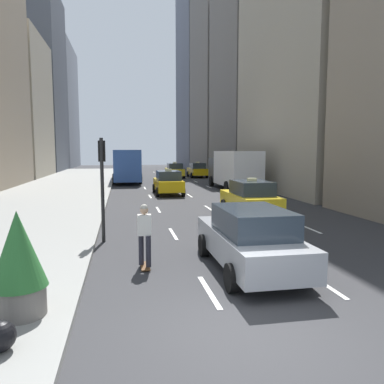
{
  "coord_description": "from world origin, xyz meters",
  "views": [
    {
      "loc": [
        -2.07,
        -5.91,
        3.16
      ],
      "look_at": [
        1.08,
        10.95,
        1.27
      ],
      "focal_mm": 35.0,
      "sensor_mm": 36.0,
      "label": 1
    }
  ],
  "objects": [
    {
      "name": "skateboarder",
      "position": [
        -1.51,
        4.01,
        0.96
      ],
      "size": [
        0.36,
        0.8,
        1.75
      ],
      "color": "brown",
      "rests_on": "ground"
    },
    {
      "name": "taxi_second",
      "position": [
        4.0,
        11.23,
        0.88
      ],
      "size": [
        2.02,
        4.4,
        1.87
      ],
      "color": "yellow",
      "rests_on": "ground"
    },
    {
      "name": "sedan_black_near",
      "position": [
        1.2,
        3.29,
        0.86
      ],
      "size": [
        2.02,
        4.75,
        1.69
      ],
      "color": "#9EA0A5",
      "rests_on": "ground"
    },
    {
      "name": "taxi_lead",
      "position": [
        4.0,
        37.75,
        0.88
      ],
      "size": [
        2.02,
        4.4,
        1.87
      ],
      "color": "yellow",
      "rests_on": "ground"
    },
    {
      "name": "taxi_third",
      "position": [
        6.8,
        38.14,
        0.88
      ],
      "size": [
        2.02,
        4.4,
        1.87
      ],
      "color": "yellow",
      "rests_on": "ground"
    },
    {
      "name": "traffic_light_pole",
      "position": [
        -2.75,
        7.31,
        2.41
      ],
      "size": [
        0.24,
        0.42,
        3.6
      ],
      "color": "black",
      "rests_on": "ground"
    },
    {
      "name": "building_row_left",
      "position": [
        -14.0,
        42.3,
        11.08
      ],
      "size": [
        6.0,
        77.71,
        26.82
      ],
      "color": "#4C515B",
      "rests_on": "ground"
    },
    {
      "name": "ground_plane",
      "position": [
        0.0,
        0.0,
        0.0
      ],
      "size": [
        160.0,
        160.0,
        0.0
      ],
      "primitive_type": "plane",
      "color": "#333335"
    },
    {
      "name": "planter_with_shrub",
      "position": [
        -3.95,
        1.14,
        1.15
      ],
      "size": [
        1.0,
        1.0,
        1.95
      ],
      "color": "slate",
      "rests_on": "sidewalk_left"
    },
    {
      "name": "taxi_fourth",
      "position": [
        1.2,
        21.02,
        0.88
      ],
      "size": [
        2.02,
        4.4,
        1.87
      ],
      "color": "yellow",
      "rests_on": "ground"
    },
    {
      "name": "sidewalk_left",
      "position": [
        -7.0,
        27.0,
        0.07
      ],
      "size": [
        8.0,
        66.0,
        0.15
      ],
      "primitive_type": "cube",
      "color": "gray",
      "rests_on": "ground"
    },
    {
      "name": "city_bus",
      "position": [
        -1.61,
        33.61,
        1.79
      ],
      "size": [
        2.8,
        11.61,
        3.25
      ],
      "color": "#2D519E",
      "rests_on": "ground"
    },
    {
      "name": "trash_bag",
      "position": [
        -3.92,
        -0.13,
        0.38
      ],
      "size": [
        0.47,
        0.47,
        0.47
      ],
      "primitive_type": "sphere",
      "color": "black",
      "rests_on": "sidewalk_left"
    },
    {
      "name": "box_truck",
      "position": [
        6.8,
        23.25,
        1.71
      ],
      "size": [
        2.58,
        8.4,
        3.15
      ],
      "color": "#262628",
      "rests_on": "ground"
    },
    {
      "name": "building_row_right",
      "position": [
        12.0,
        34.36,
        16.81
      ],
      "size": [
        6.0,
        72.05,
        37.03
      ],
      "color": "gray",
      "rests_on": "ground"
    },
    {
      "name": "lane_markings",
      "position": [
        2.6,
        23.0,
        0.01
      ],
      "size": [
        5.72,
        56.0,
        0.01
      ],
      "color": "white",
      "rests_on": "ground"
    }
  ]
}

